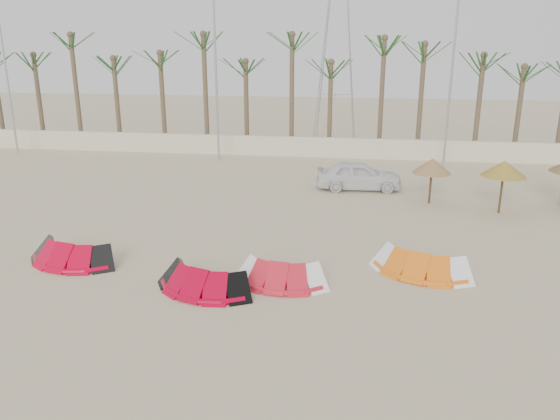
% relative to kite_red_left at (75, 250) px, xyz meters
% --- Properties ---
extents(ground, '(120.00, 120.00, 0.00)m').
position_rel_kite_red_left_xyz_m(ground, '(6.88, -3.14, -0.42)').
color(ground, '#C0B18C').
rests_on(ground, ground).
extents(boundary_wall, '(60.00, 0.30, 1.30)m').
position_rel_kite_red_left_xyz_m(boundary_wall, '(6.88, 18.86, 0.23)').
color(boundary_wall, beige).
rests_on(boundary_wall, ground).
extents(palm_line, '(52.00, 4.00, 7.70)m').
position_rel_kite_red_left_xyz_m(palm_line, '(7.55, 20.36, 6.03)').
color(palm_line, brown).
rests_on(palm_line, ground).
extents(lamp_a, '(1.25, 0.14, 11.00)m').
position_rel_kite_red_left_xyz_m(lamp_a, '(-13.08, 16.86, 5.35)').
color(lamp_a, '#A5A8AD').
rests_on(lamp_a, ground).
extents(lamp_b, '(1.25, 0.14, 11.00)m').
position_rel_kite_red_left_xyz_m(lamp_b, '(0.92, 16.86, 5.35)').
color(lamp_b, '#A5A8AD').
rests_on(lamp_b, ground).
extents(lamp_c, '(1.25, 0.14, 11.00)m').
position_rel_kite_red_left_xyz_m(lamp_c, '(14.92, 16.86, 5.35)').
color(lamp_c, '#A5A8AD').
rests_on(lamp_c, ground).
extents(pylon, '(3.00, 3.00, 14.00)m').
position_rel_kite_red_left_xyz_m(pylon, '(7.88, 24.86, -0.42)').
color(pylon, '#A5A8AD').
rests_on(pylon, ground).
extents(kite_red_left, '(3.53, 2.10, 0.90)m').
position_rel_kite_red_left_xyz_m(kite_red_left, '(0.00, 0.00, 0.00)').
color(kite_red_left, red).
rests_on(kite_red_left, ground).
extents(kite_red_mid, '(3.49, 2.29, 0.90)m').
position_rel_kite_red_left_xyz_m(kite_red_mid, '(5.14, -1.48, -0.00)').
color(kite_red_mid, '#B0001F').
rests_on(kite_red_mid, ground).
extents(kite_red_right, '(3.09, 1.80, 0.90)m').
position_rel_kite_red_left_xyz_m(kite_red_right, '(7.44, -0.68, -0.00)').
color(kite_red_right, red).
rests_on(kite_red_right, ground).
extents(kite_orange, '(3.67, 2.52, 0.90)m').
position_rel_kite_red_left_xyz_m(kite_orange, '(11.91, 0.83, -0.00)').
color(kite_orange, orange).
rests_on(kite_orange, ground).
extents(parasol_left, '(1.81, 1.81, 2.18)m').
position_rel_kite_red_left_xyz_m(parasol_left, '(13.17, 9.03, 1.40)').
color(parasol_left, '#4C331E').
rests_on(parasol_left, ground).
extents(parasol_mid, '(1.95, 1.95, 2.40)m').
position_rel_kite_red_left_xyz_m(parasol_mid, '(16.10, 7.92, 1.62)').
color(parasol_mid, '#4C331E').
rests_on(parasol_mid, ground).
extents(car, '(4.48, 2.08, 1.49)m').
position_rel_kite_red_left_xyz_m(car, '(9.80, 11.07, 0.32)').
color(car, white).
rests_on(car, ground).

